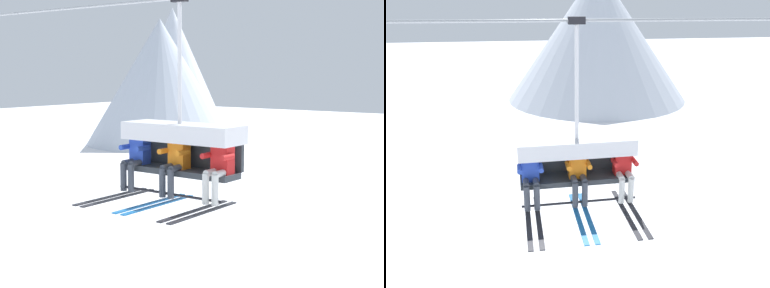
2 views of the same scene
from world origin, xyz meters
TOP-DOWN VIEW (x-y plane):
  - mountain_peak_west at (-38.15, 47.66)m, footprint 13.66×13.66m
  - mountain_peak_central at (-34.59, 41.03)m, footprint 16.18×16.18m
  - lift_cable at (-0.52, -0.80)m, footprint 18.42×0.05m
  - chairlift_chair at (0.47, -0.73)m, footprint 2.16×0.74m
  - skier_blue at (-0.40, -0.95)m, footprint 0.46×1.70m
  - skier_orange at (0.47, -0.95)m, footprint 0.46×1.70m
  - skier_red at (1.34, -0.95)m, footprint 0.46×1.70m

SIDE VIEW (x-z plane):
  - skier_blue at x=-0.40m, z-range 5.88..7.11m
  - skier_orange at x=0.47m, z-range 5.88..7.11m
  - skier_red at x=1.34m, z-range 5.88..7.11m
  - mountain_peak_central at x=-34.59m, z-range 0.00..13.52m
  - chairlift_chair at x=0.47m, z-range 5.18..8.43m
  - mountain_peak_west at x=-38.15m, z-range 0.00..15.45m
  - lift_cable at x=-0.52m, z-range 9.10..9.15m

